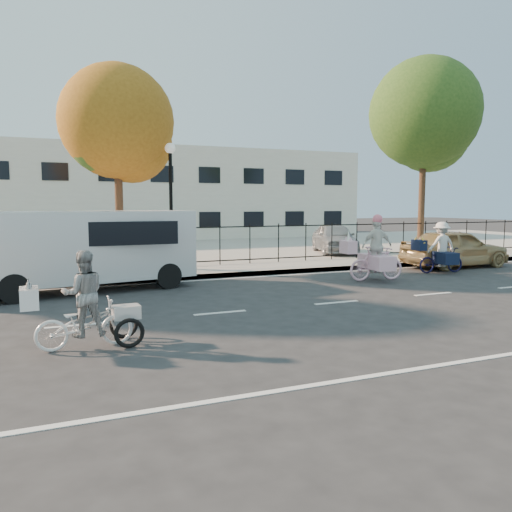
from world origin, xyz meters
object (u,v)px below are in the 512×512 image
unicorn_bike (376,256)px  gold_sedan (455,248)px  lot_car_c (114,241)px  zebra_trike (84,311)px  bull_bike (441,253)px  pedestrian (3,246)px  white_van (83,247)px  lamppost (171,183)px  lot_car_d (334,238)px  lot_car_b (59,247)px

unicorn_bike → gold_sedan: unicorn_bike is taller
lot_car_c → unicorn_bike: bearing=-71.3°
zebra_trike → bull_bike: size_ratio=0.98×
pedestrian → lot_car_c: size_ratio=0.45×
bull_bike → lot_car_c: bearing=58.2°
lot_car_c → gold_sedan: bearing=-51.0°
bull_bike → white_van: (-11.78, 0.98, 0.51)m
gold_sedan → zebra_trike: bearing=112.4°
unicorn_bike → zebra_trike: bearing=122.7°
lamppost → pedestrian: (-5.26, 0.00, -2.01)m
lamppost → zebra_trike: size_ratio=2.26×
lot_car_c → white_van: bearing=-122.4°
zebra_trike → pedestrian: (-1.82, 8.49, 0.47)m
zebra_trike → lot_car_d: 16.19m
lamppost → zebra_trike: lamppost is taller
gold_sedan → unicorn_bike: bearing=107.9°
zebra_trike → white_van: size_ratio=0.29×
lot_car_d → white_van: bearing=-135.7°
bull_bike → lot_car_d: (-0.44, 6.31, 0.12)m
lot_car_b → lot_car_d: 11.89m
lamppost → zebra_trike: 9.49m
lamppost → unicorn_bike: bearing=-37.6°
white_van → lot_car_b: 6.25m
pedestrian → lot_car_c: 5.98m
zebra_trike → pedestrian: size_ratio=1.01×
gold_sedan → lot_car_d: (-2.04, 5.32, 0.10)m
lamppost → lot_car_b: bearing=135.2°
white_van → lot_car_d: 12.53m
white_van → lamppost: bearing=30.3°
lamppost → lot_car_c: bearing=107.3°
bull_bike → pedestrian: size_ratio=1.02×
lamppost → gold_sedan: 10.87m
lamppost → white_van: bearing=-139.8°
pedestrian → lot_car_c: (3.83, 4.59, -0.25)m
pedestrian → lot_car_d: 13.77m
unicorn_bike → gold_sedan: 5.06m
unicorn_bike → white_van: bearing=86.5°
lamppost → lot_car_c: (-1.43, 4.59, -2.26)m
lot_car_d → bull_bike: bearing=-66.9°
gold_sedan → white_van: bearing=89.2°
white_van → unicorn_bike: bearing=-20.6°
gold_sedan → lot_car_c: bearing=57.7°
bull_bike → lot_car_c: size_ratio=0.46×
zebra_trike → pedestrian: 8.70m
white_van → pedestrian: size_ratio=3.41×
bull_bike → white_van: size_ratio=0.30×
lot_car_d → lamppost: bearing=-142.7°
bull_bike → lamppost: bearing=74.6°
lamppost → pedestrian: size_ratio=2.27×
lot_car_b → lot_car_c: 2.40m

